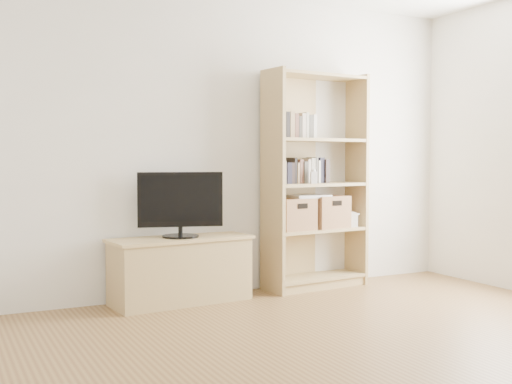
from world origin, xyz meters
TOP-DOWN VIEW (x-y plane):
  - floor at (0.00, 0.00)m, footprint 4.50×5.00m
  - back_wall at (0.00, 2.50)m, footprint 4.50×0.02m
  - tv_stand at (-0.56, 2.29)m, footprint 1.15×0.52m
  - bookshelf at (0.75, 2.33)m, footprint 1.01×0.45m
  - television at (-0.56, 2.29)m, footprint 0.68×0.23m
  - books_row_mid at (0.75, 2.35)m, footprint 0.86×0.26m
  - books_row_upper at (0.53, 2.33)m, footprint 0.37×0.18m
  - baby_monitor at (0.66, 2.21)m, footprint 0.06×0.05m
  - basket_left at (0.49, 2.29)m, footprint 0.37×0.32m
  - basket_right at (0.87, 2.33)m, footprint 0.40×0.34m
  - laptop at (0.67, 2.31)m, footprint 0.34×0.24m
  - magazine_stack at (1.09, 2.36)m, footprint 0.22×0.28m

SIDE VIEW (x-z plane):
  - floor at x=0.00m, z-range -0.01..0.01m
  - tv_stand at x=-0.56m, z-range 0.00..0.51m
  - magazine_stack at x=1.09m, z-range 0.54..0.66m
  - basket_left at x=0.49m, z-range 0.54..0.82m
  - basket_right at x=0.87m, z-range 0.54..0.84m
  - television at x=-0.56m, z-range 0.53..1.07m
  - laptop at x=0.67m, z-range 0.82..0.85m
  - bookshelf at x=0.75m, z-range 0.00..1.95m
  - baby_monitor at x=0.66m, z-range 0.95..1.06m
  - books_row_mid at x=0.75m, z-range 0.95..1.18m
  - back_wall at x=0.00m, z-range 0.00..2.60m
  - books_row_upper at x=0.53m, z-range 1.36..1.54m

